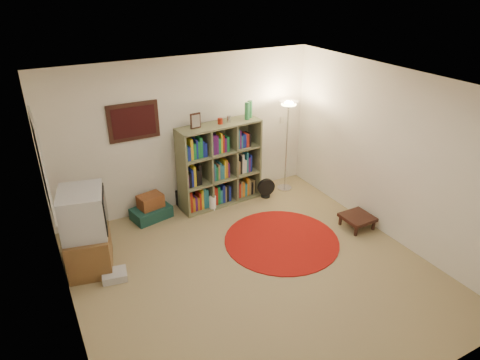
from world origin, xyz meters
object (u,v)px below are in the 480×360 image
object	(u,v)px
floor_fan	(266,188)
suitcase	(151,213)
bookshelf	(219,166)
side_table	(357,218)
floor_lamp	(288,117)
tv_stand	(87,231)

from	to	relation	value
floor_fan	suitcase	xyz separation A→B (m)	(-2.02, 0.27, -0.08)
bookshelf	side_table	size ratio (longest dim) A/B	3.81
floor_lamp	tv_stand	distance (m)	3.76
tv_stand	bookshelf	bearing A→B (deg)	31.11
floor_fan	floor_lamp	bearing A→B (deg)	24.25
floor_fan	suitcase	world-z (taller)	floor_fan
floor_fan	suitcase	size ratio (longest dim) A/B	0.53
floor_lamp	tv_stand	size ratio (longest dim) A/B	1.45
floor_fan	side_table	xyz separation A→B (m)	(0.74, -1.53, -0.01)
bookshelf	side_table	bearing A→B (deg)	-52.82
suitcase	side_table	bearing A→B (deg)	-45.44
tv_stand	suitcase	size ratio (longest dim) A/B	1.70
tv_stand	side_table	size ratio (longest dim) A/B	2.54
floor_lamp	tv_stand	world-z (taller)	floor_lamp
bookshelf	floor_fan	xyz separation A→B (m)	(0.81, -0.23, -0.51)
floor_fan	tv_stand	distance (m)	3.20
suitcase	floor_fan	bearing A→B (deg)	-19.90
bookshelf	tv_stand	size ratio (longest dim) A/B	1.50
floor_lamp	tv_stand	bearing A→B (deg)	-169.34
suitcase	side_table	size ratio (longest dim) A/B	1.50
bookshelf	suitcase	world-z (taller)	bookshelf
suitcase	tv_stand	bearing A→B (deg)	-155.51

